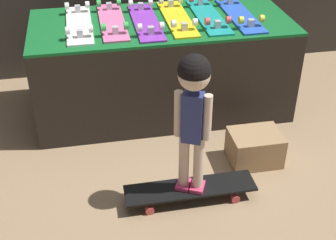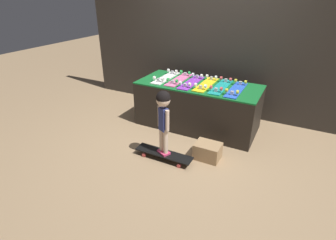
# 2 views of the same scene
# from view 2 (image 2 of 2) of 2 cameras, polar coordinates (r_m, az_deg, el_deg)

# --- Properties ---
(ground_plane) EXTENTS (16.00, 16.00, 0.00)m
(ground_plane) POSITION_cam_2_polar(r_m,az_deg,el_deg) (3.96, 3.41, -4.23)
(ground_plane) COLOR #9E7F5B
(back_wall) EXTENTS (5.06, 0.10, 2.57)m
(back_wall) POSITION_cam_2_polar(r_m,az_deg,el_deg) (4.66, 10.68, 17.03)
(back_wall) COLOR #332D28
(back_wall) RESTS_ON ground_plane
(display_rack) EXTENTS (1.88, 0.83, 0.72)m
(display_rack) POSITION_cam_2_polar(r_m,az_deg,el_deg) (4.22, 6.45, 3.18)
(display_rack) COLOR black
(display_rack) RESTS_ON ground_plane
(skateboard_white_on_rack) EXTENTS (0.18, 0.72, 0.09)m
(skateboard_white_on_rack) POSITION_cam_2_polar(r_m,az_deg,el_deg) (4.33, -0.49, 9.29)
(skateboard_white_on_rack) COLOR white
(skateboard_white_on_rack) RESTS_ON display_rack
(skateboard_pink_on_rack) EXTENTS (0.18, 0.72, 0.09)m
(skateboard_pink_on_rack) POSITION_cam_2_polar(r_m,az_deg,el_deg) (4.24, 2.41, 8.89)
(skateboard_pink_on_rack) COLOR pink
(skateboard_pink_on_rack) RESTS_ON display_rack
(skateboard_purple_on_rack) EXTENTS (0.18, 0.72, 0.09)m
(skateboard_purple_on_rack) POSITION_cam_2_polar(r_m,az_deg,el_deg) (4.11, 5.10, 8.23)
(skateboard_purple_on_rack) COLOR purple
(skateboard_purple_on_rack) RESTS_ON display_rack
(skateboard_yellow_on_rack) EXTENTS (0.18, 0.72, 0.09)m
(skateboard_yellow_on_rack) POSITION_cam_2_polar(r_m,az_deg,el_deg) (4.05, 8.29, 7.79)
(skateboard_yellow_on_rack) COLOR yellow
(skateboard_yellow_on_rack) RESTS_ON display_rack
(skateboard_teal_on_rack) EXTENTS (0.18, 0.72, 0.09)m
(skateboard_teal_on_rack) POSITION_cam_2_polar(r_m,az_deg,el_deg) (3.99, 11.45, 7.21)
(skateboard_teal_on_rack) COLOR teal
(skateboard_teal_on_rack) RESTS_ON display_rack
(skateboard_blue_on_rack) EXTENTS (0.18, 0.72, 0.09)m
(skateboard_blue_on_rack) POSITION_cam_2_polar(r_m,az_deg,el_deg) (3.92, 14.64, 6.52)
(skateboard_blue_on_rack) COLOR blue
(skateboard_blue_on_rack) RESTS_ON display_rack
(skateboard_on_floor) EXTENTS (0.79, 0.19, 0.09)m
(skateboard_on_floor) POSITION_cam_2_polar(r_m,az_deg,el_deg) (3.49, -0.94, -7.41)
(skateboard_on_floor) COLOR black
(skateboard_on_floor) RESTS_ON ground_plane
(child) EXTENTS (0.19, 0.18, 0.87)m
(child) POSITION_cam_2_polar(r_m,az_deg,el_deg) (3.18, -1.02, 1.94)
(child) COLOR #E03D6B
(child) RESTS_ON skateboard_on_floor
(storage_box) EXTENTS (0.34, 0.26, 0.22)m
(storage_box) POSITION_cam_2_polar(r_m,az_deg,el_deg) (3.52, 8.62, -6.70)
(storage_box) COLOR #A37F56
(storage_box) RESTS_ON ground_plane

